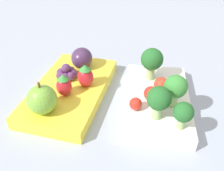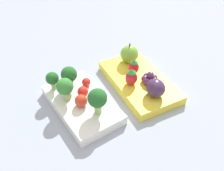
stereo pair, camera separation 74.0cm
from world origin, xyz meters
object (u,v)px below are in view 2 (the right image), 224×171
Objects in this scene: cherry_tomato_0 at (86,82)px; broccoli_floret_0 at (97,99)px; bento_box_fruit at (139,82)px; broccoli_floret_2 at (65,87)px; bento_box_savoury at (82,104)px; broccoli_floret_3 at (69,75)px; strawberry_0 at (134,67)px; strawberry_1 at (131,77)px; plum at (155,88)px; cherry_tomato_1 at (83,92)px; broccoli_floret_1 at (52,79)px; cherry_tomato_2 at (81,101)px; apple at (129,54)px; grape_cluster at (150,79)px.

broccoli_floret_0 is at bearing 164.43° from cherry_tomato_0.
bento_box_fruit is 0.19m from broccoli_floret_2.
bento_box_savoury is 3.44× the size of broccoli_floret_2.
broccoli_floret_3 reaches higher than strawberry_0.
strawberry_1 is at bearing -97.66° from bento_box_savoury.
plum is at bearing -120.80° from broccoli_floret_2.
broccoli_floret_1 is at bearing 34.82° from cherry_tomato_1.
cherry_tomato_1 is at bearing 90.37° from strawberry_0.
cherry_tomato_1 is 0.54× the size of plum.
cherry_tomato_2 is (-0.07, 0.01, -0.02)m from broccoli_floret_3.
cherry_tomato_0 is at bearing -40.03° from cherry_tomato_2.
plum is at bearing 171.17° from bento_box_fruit.
apple is at bearing -88.96° from broccoli_floret_3.
cherry_tomato_0 reaches higher than bento_box_savoury.
broccoli_floret_1 is at bearing 62.69° from cherry_tomato_0.
strawberry_1 is (-0.07, 0.05, -0.00)m from apple.
broccoli_floret_2 is 0.21m from apple.
bento_box_savoury is 0.16m from bento_box_fruit.
strawberry_1 is at bearing -120.13° from broccoli_floret_3.
strawberry_0 reaches higher than cherry_tomato_1.
broccoli_floret_2 is (0.04, 0.18, 0.05)m from bento_box_fruit.
cherry_tomato_2 is at bearing 139.97° from cherry_tomato_0.
cherry_tomato_2 is (-0.01, 0.01, 0.03)m from bento_box_savoury.
bento_box_fruit is 9.41× the size of cherry_tomato_1.
broccoli_floret_3 is 1.39× the size of strawberry_0.
grape_cluster reaches higher than bento_box_fruit.
broccoli_floret_1 is 0.04m from broccoli_floret_3.
strawberry_0 is (0.02, -0.16, 0.00)m from cherry_tomato_2.
strawberry_1 is (-0.03, 0.03, 0.00)m from strawberry_0.
broccoli_floret_0 is at bearing 78.41° from plum.
broccoli_floret_1 is (0.07, 0.03, 0.04)m from bento_box_savoury.
strawberry_1 is (-0.02, -0.13, 0.03)m from bento_box_savoury.
broccoli_floret_2 is 0.04m from cherry_tomato_2.
cherry_tomato_2 is 0.20m from apple.
apple is (0.06, -0.18, 0.03)m from bento_box_savoury.
broccoli_floret_0 is 1.37× the size of broccoli_floret_1.
plum is (-0.07, -0.15, 0.01)m from cherry_tomato_2.
bento_box_fruit is 0.16m from cherry_tomato_2.
cherry_tomato_2 reaches higher than cherry_tomato_0.
grape_cluster is (-0.11, -0.20, -0.02)m from broccoli_floret_1.
strawberry_0 is at bearing -66.69° from broccoli_floret_0.
broccoli_floret_0 is at bearing 106.24° from strawberry_1.
strawberry_1 is 0.95× the size of plum.
cherry_tomato_0 is at bearing 60.03° from grape_cluster.
broccoli_floret_1 is at bearing 7.88° from broccoli_floret_2.
bento_box_savoury is 0.03m from cherry_tomato_1.
broccoli_floret_3 is at bearing 66.14° from bento_box_fruit.
broccoli_floret_3 is (0.05, -0.00, 0.05)m from bento_box_savoury.
bento_box_savoury is 4.26× the size of plum.
broccoli_floret_2 is 0.16m from strawberry_1.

